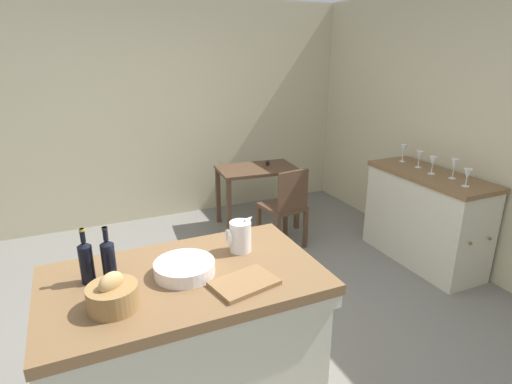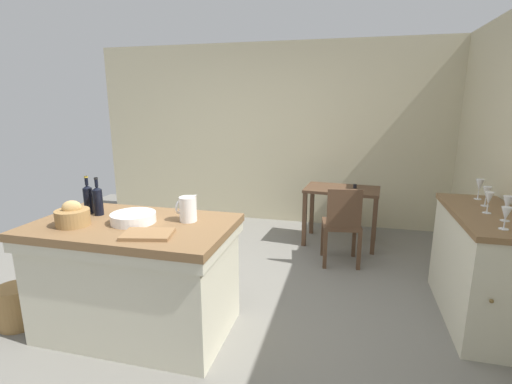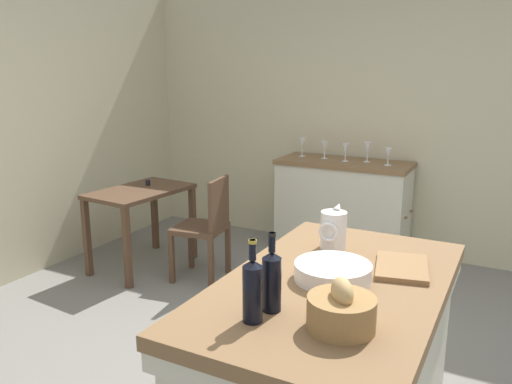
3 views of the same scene
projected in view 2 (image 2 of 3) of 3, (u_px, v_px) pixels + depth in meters
name	position (u px, v px, depth m)	size (l,w,h in m)	color
ground_plane	(208.00, 301.00, 3.40)	(6.76, 6.76, 0.00)	slate
wall_back	(270.00, 135.00, 5.55)	(5.32, 0.12, 2.60)	beige
island_table	(136.00, 273.00, 2.88)	(1.49, 0.88, 0.89)	brown
side_cabinet	(480.00, 267.00, 3.03)	(0.52, 1.26, 0.92)	brown
writing_desk	(342.00, 197.00, 4.68)	(0.95, 0.64, 0.77)	#513826
wooden_chair	(342.00, 223.00, 4.07)	(0.45, 0.45, 0.89)	#513826
pitcher	(188.00, 209.00, 2.80)	(0.17, 0.13, 0.23)	white
wash_bowl	(133.00, 218.00, 2.78)	(0.33, 0.33, 0.07)	white
bread_basket	(73.00, 216.00, 2.71)	(0.24, 0.24, 0.19)	olive
cutting_board	(148.00, 234.00, 2.51)	(0.33, 0.22, 0.02)	olive
wine_bottle_dark	(98.00, 200.00, 2.95)	(0.07, 0.07, 0.30)	black
wine_bottle_amber	(88.00, 198.00, 3.00)	(0.07, 0.07, 0.31)	black
wine_glass_far_left	(506.00, 214.00, 2.52)	(0.07, 0.07, 0.16)	white
wine_glass_left	(507.00, 204.00, 2.70)	(0.07, 0.07, 0.19)	white
wine_glass_middle	(489.00, 199.00, 2.89)	(0.07, 0.07, 0.17)	white
wine_glass_right	(487.00, 193.00, 3.09)	(0.07, 0.07, 0.17)	white
wine_glass_far_right	(479.00, 186.00, 3.31)	(0.07, 0.07, 0.18)	white
wicker_hamper	(17.00, 306.00, 3.00)	(0.29, 0.29, 0.34)	olive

